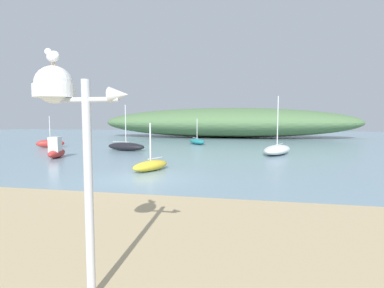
{
  "coord_description": "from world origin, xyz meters",
  "views": [
    {
      "loc": [
        5.0,
        -12.86,
        2.71
      ],
      "look_at": [
        1.14,
        6.32,
        1.1
      ],
      "focal_mm": 28.03,
      "sensor_mm": 36.0,
      "label": 1
    }
  ],
  "objects_px": {
    "sailboat_centre_water": "(50,143)",
    "motorboat_far_right": "(56,150)",
    "sailboat_east_reach": "(277,150)",
    "seagull_on_radar": "(52,55)",
    "sailboat_mid_channel": "(197,141)",
    "mast_structure": "(64,106)",
    "sailboat_by_sandbar": "(151,165)",
    "sailboat_off_point": "(126,146)"
  },
  "relations": [
    {
      "from": "seagull_on_radar",
      "to": "sailboat_mid_channel",
      "type": "xyz_separation_m",
      "value": [
        -3.24,
        28.48,
        -3.27
      ]
    },
    {
      "from": "mast_structure",
      "to": "sailboat_mid_channel",
      "type": "relative_size",
      "value": 1.06
    },
    {
      "from": "mast_structure",
      "to": "sailboat_by_sandbar",
      "type": "distance_m",
      "value": 11.87
    },
    {
      "from": "mast_structure",
      "to": "sailboat_off_point",
      "type": "distance_m",
      "value": 22.34
    },
    {
      "from": "sailboat_by_sandbar",
      "to": "sailboat_off_point",
      "type": "relative_size",
      "value": 0.66
    },
    {
      "from": "sailboat_by_sandbar",
      "to": "sailboat_mid_channel",
      "type": "distance_m",
      "value": 17.24
    },
    {
      "from": "seagull_on_radar",
      "to": "sailboat_centre_water",
      "type": "distance_m",
      "value": 27.38
    },
    {
      "from": "mast_structure",
      "to": "sailboat_centre_water",
      "type": "bearing_deg",
      "value": 127.19
    },
    {
      "from": "sailboat_mid_channel",
      "to": "sailboat_centre_water",
      "type": "bearing_deg",
      "value": -152.76
    },
    {
      "from": "seagull_on_radar",
      "to": "sailboat_east_reach",
      "type": "relative_size",
      "value": 0.07
    },
    {
      "from": "mast_structure",
      "to": "seagull_on_radar",
      "type": "xyz_separation_m",
      "value": [
        -0.15,
        0.01,
        0.68
      ]
    },
    {
      "from": "sailboat_east_reach",
      "to": "motorboat_far_right",
      "type": "height_order",
      "value": "sailboat_east_reach"
    },
    {
      "from": "motorboat_far_right",
      "to": "mast_structure",
      "type": "bearing_deg",
      "value": -53.72
    },
    {
      "from": "mast_structure",
      "to": "sailboat_off_point",
      "type": "height_order",
      "value": "sailboat_off_point"
    },
    {
      "from": "sailboat_centre_water",
      "to": "motorboat_far_right",
      "type": "bearing_deg",
      "value": -50.85
    },
    {
      "from": "sailboat_east_reach",
      "to": "mast_structure",
      "type": "bearing_deg",
      "value": -102.31
    },
    {
      "from": "seagull_on_radar",
      "to": "sailboat_centre_water",
      "type": "bearing_deg",
      "value": 126.94
    },
    {
      "from": "sailboat_off_point",
      "to": "motorboat_far_right",
      "type": "bearing_deg",
      "value": -117.12
    },
    {
      "from": "sailboat_centre_water",
      "to": "motorboat_far_right",
      "type": "relative_size",
      "value": 1.15
    },
    {
      "from": "sailboat_by_sandbar",
      "to": "mast_structure",
      "type": "bearing_deg",
      "value": -76.4
    },
    {
      "from": "sailboat_by_sandbar",
      "to": "motorboat_far_right",
      "type": "distance_m",
      "value": 9.18
    },
    {
      "from": "sailboat_by_sandbar",
      "to": "sailboat_off_point",
      "type": "distance_m",
      "value": 10.86
    },
    {
      "from": "sailboat_east_reach",
      "to": "motorboat_far_right",
      "type": "distance_m",
      "value": 16.36
    },
    {
      "from": "sailboat_centre_water",
      "to": "sailboat_mid_channel",
      "type": "bearing_deg",
      "value": 27.24
    },
    {
      "from": "sailboat_east_reach",
      "to": "motorboat_far_right",
      "type": "xyz_separation_m",
      "value": [
        -15.5,
        -5.22,
        0.15
      ]
    },
    {
      "from": "mast_structure",
      "to": "sailboat_east_reach",
      "type": "bearing_deg",
      "value": 77.69
    },
    {
      "from": "seagull_on_radar",
      "to": "sailboat_mid_channel",
      "type": "distance_m",
      "value": 28.85
    },
    {
      "from": "sailboat_by_sandbar",
      "to": "sailboat_mid_channel",
      "type": "relative_size",
      "value": 0.86
    },
    {
      "from": "sailboat_off_point",
      "to": "sailboat_centre_water",
      "type": "height_order",
      "value": "sailboat_off_point"
    },
    {
      "from": "seagull_on_radar",
      "to": "sailboat_east_reach",
      "type": "xyz_separation_m",
      "value": [
        4.58,
        20.29,
        -3.2
      ]
    },
    {
      "from": "sailboat_off_point",
      "to": "sailboat_centre_water",
      "type": "bearing_deg",
      "value": 172.19
    },
    {
      "from": "sailboat_off_point",
      "to": "mast_structure",
      "type": "bearing_deg",
      "value": -68.22
    },
    {
      "from": "sailboat_by_sandbar",
      "to": "motorboat_far_right",
      "type": "relative_size",
      "value": 1.0
    },
    {
      "from": "motorboat_far_right",
      "to": "seagull_on_radar",
      "type": "bearing_deg",
      "value": -54.08
    },
    {
      "from": "sailboat_mid_channel",
      "to": "sailboat_east_reach",
      "type": "xyz_separation_m",
      "value": [
        7.82,
        -8.19,
        0.06
      ]
    },
    {
      "from": "sailboat_centre_water",
      "to": "motorboat_far_right",
      "type": "height_order",
      "value": "sailboat_centre_water"
    },
    {
      "from": "sailboat_east_reach",
      "to": "motorboat_far_right",
      "type": "relative_size",
      "value": 1.79
    },
    {
      "from": "seagull_on_radar",
      "to": "sailboat_by_sandbar",
      "type": "distance_m",
      "value": 12.0
    },
    {
      "from": "sailboat_mid_channel",
      "to": "sailboat_off_point",
      "type": "height_order",
      "value": "sailboat_off_point"
    },
    {
      "from": "mast_structure",
      "to": "sailboat_mid_channel",
      "type": "height_order",
      "value": "mast_structure"
    },
    {
      "from": "sailboat_off_point",
      "to": "sailboat_centre_water",
      "type": "xyz_separation_m",
      "value": [
        -8.26,
        1.13,
        0.05
      ]
    },
    {
      "from": "sailboat_mid_channel",
      "to": "sailboat_off_point",
      "type": "relative_size",
      "value": 0.77
    }
  ]
}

